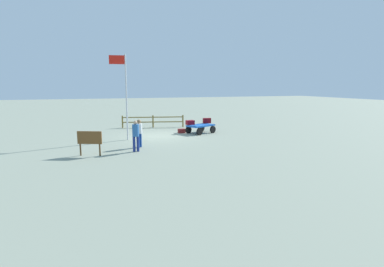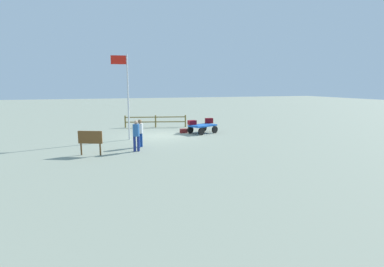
% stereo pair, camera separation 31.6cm
% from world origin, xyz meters
% --- Properties ---
extents(ground_plane, '(120.00, 120.00, 0.00)m').
position_xyz_m(ground_plane, '(0.00, 0.00, 0.00)').
color(ground_plane, gray).
extents(luggage_cart, '(2.25, 1.93, 0.62)m').
position_xyz_m(luggage_cart, '(-3.15, -0.18, 0.45)').
color(luggage_cart, blue).
rests_on(luggage_cart, ground).
extents(suitcase_grey, '(0.62, 0.47, 0.31)m').
position_xyz_m(suitcase_grey, '(-2.47, -0.52, 0.77)').
color(suitcase_grey, maroon).
rests_on(suitcase_grey, luggage_cart).
extents(suitcase_maroon, '(0.60, 0.35, 0.38)m').
position_xyz_m(suitcase_maroon, '(-3.96, -0.94, 0.81)').
color(suitcase_maroon, maroon).
rests_on(suitcase_maroon, luggage_cart).
extents(suitcase_navy, '(0.55, 0.41, 0.29)m').
position_xyz_m(suitcase_navy, '(-1.90, -0.78, 0.15)').
color(suitcase_navy, maroon).
rests_on(suitcase_navy, ground).
extents(worker_lead, '(0.48, 0.48, 1.58)m').
position_xyz_m(worker_lead, '(1.88, 3.41, 0.92)').
color(worker_lead, navy).
rests_on(worker_lead, ground).
extents(worker_trailing, '(0.36, 0.36, 1.65)m').
position_xyz_m(worker_trailing, '(2.23, 4.45, 0.96)').
color(worker_trailing, navy).
rests_on(worker_trailing, ground).
extents(flagpole, '(1.02, 0.15, 5.36)m').
position_xyz_m(flagpole, '(2.31, 0.80, 3.18)').
color(flagpole, silver).
rests_on(flagpole, ground).
extents(signboard, '(1.16, 0.53, 1.23)m').
position_xyz_m(signboard, '(4.54, 4.65, 0.83)').
color(signboard, '#4C3319').
rests_on(signboard, ground).
extents(wooden_fence, '(4.94, 1.24, 1.00)m').
position_xyz_m(wooden_fence, '(-0.52, -4.31, 0.59)').
color(wooden_fence, brown).
rests_on(wooden_fence, ground).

